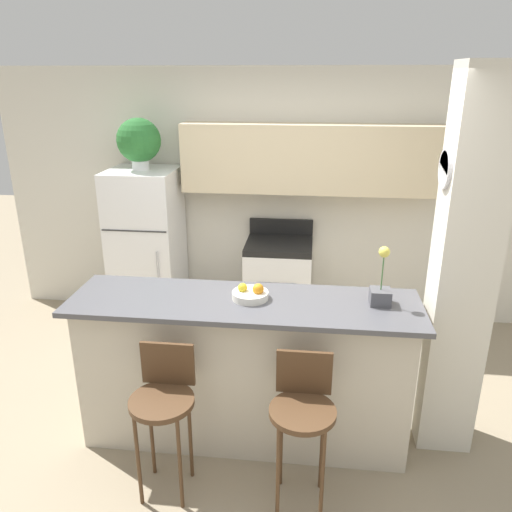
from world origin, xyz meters
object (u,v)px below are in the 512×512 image
orchid_vase (381,289)px  potted_plant_on_fridge (139,141)px  fruit_bowl (251,294)px  trash_bin (198,316)px  refrigerator (147,249)px  bar_stool_right (303,410)px  bar_stool_left (164,400)px  stove_range (278,284)px

orchid_vase → potted_plant_on_fridge: bearing=142.3°
fruit_bowl → trash_bin: size_ratio=0.63×
refrigerator → orchid_vase: size_ratio=4.12×
refrigerator → orchid_vase: bearing=-37.7°
orchid_vase → bar_stool_right: bearing=-129.2°
refrigerator → bar_stool_left: 2.34m
bar_stool_right → orchid_vase: 0.91m
refrigerator → trash_bin: 0.85m
bar_stool_left → bar_stool_right: same height
bar_stool_right → potted_plant_on_fridge: potted_plant_on_fridge is taller
bar_stool_right → potted_plant_on_fridge: 3.00m
orchid_vase → stove_range: bearing=114.7°
bar_stool_left → bar_stool_right: size_ratio=1.00×
orchid_vase → fruit_bowl: bearing=-178.8°
potted_plant_on_fridge → refrigerator: bearing=-63.5°
refrigerator → stove_range: refrigerator is taller
bar_stool_left → bar_stool_right: (0.83, 0.00, 0.00)m
bar_stool_right → stove_range: bearing=97.6°
stove_range → bar_stool_right: size_ratio=1.12×
refrigerator → fruit_bowl: 2.09m
potted_plant_on_fridge → fruit_bowl: bearing=-52.4°
stove_range → bar_stool_left: bearing=-103.3°
trash_bin → bar_stool_left: bearing=-82.5°
stove_range → potted_plant_on_fridge: potted_plant_on_fridge is taller
potted_plant_on_fridge → trash_bin: 1.79m
orchid_vase → trash_bin: bearing=138.1°
refrigerator → bar_stool_right: refrigerator is taller
refrigerator → orchid_vase: refrigerator is taller
bar_stool_left → fruit_bowl: (0.46, 0.55, 0.47)m
stove_range → bar_stool_right: 2.26m
bar_stool_right → fruit_bowl: 0.81m
bar_stool_right → trash_bin: size_ratio=2.51×
orchid_vase → fruit_bowl: (-0.84, -0.02, -0.07)m
potted_plant_on_fridge → orchid_vase: (2.10, -1.62, -0.70)m
potted_plant_on_fridge → orchid_vase: bearing=-37.7°
stove_range → potted_plant_on_fridge: size_ratio=2.21×
refrigerator → bar_stool_right: size_ratio=1.69×
orchid_vase → fruit_bowl: 0.84m
refrigerator → trash_bin: size_ratio=4.23×
stove_range → refrigerator: bearing=-178.2°
bar_stool_left → trash_bin: 2.04m
bar_stool_left → fruit_bowl: bearing=50.6°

